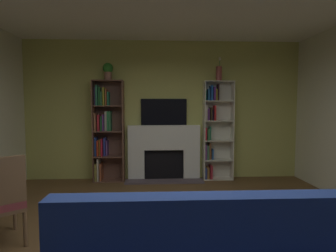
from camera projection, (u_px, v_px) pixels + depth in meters
The scene contains 7 objects.
wall_back_accent at pixel (164, 110), 5.73m from camera, with size 5.82×0.06×2.87m, color #BABD60.
fireplace at pixel (164, 151), 5.66m from camera, with size 1.58×0.48×1.13m.
tv at pixel (164, 112), 5.67m from camera, with size 0.95×0.06×0.54m, color black.
bookshelf_left at pixel (106, 131), 5.55m from camera, with size 0.61×0.33×2.04m.
bookshelf_right at pixel (214, 130), 5.68m from camera, with size 0.61×0.27×2.04m.
potted_plant at pixel (108, 70), 5.44m from camera, with size 0.20×0.20×0.35m.
vase_with_flowers at pixel (219, 73), 5.55m from camera, with size 0.12×0.12×0.48m.
Camera 1 is at (-0.19, -2.69, 1.52)m, focal length 29.15 mm.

